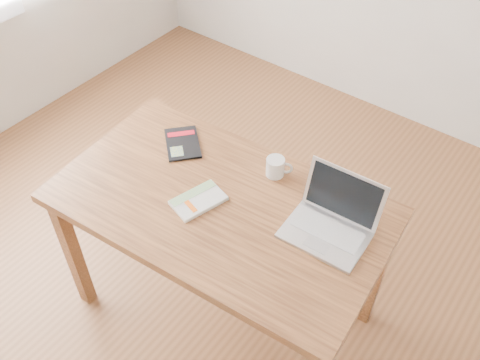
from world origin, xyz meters
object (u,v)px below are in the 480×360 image
Objects in this scene: black_guidebook at (183,143)px; laptop at (332,220)px; desk at (221,217)px; white_guidebook at (198,201)px; coffee_mug at (276,167)px.

laptop is (0.74, -0.02, 0.04)m from black_guidebook.
desk is 5.95× the size of white_guidebook.
laptop is (0.40, 0.14, 0.13)m from desk.
black_guidebook reaches higher than desk.
laptop reaches higher than black_guidebook.
laptop is at bearing 38.35° from white_guidebook.
white_guidebook is 2.20× the size of coffee_mug.
laptop reaches higher than coffee_mug.
desk is at bearing -136.22° from coffee_mug.
laptop is 3.03× the size of coffee_mug.
white_guidebook reaches higher than desk.
white_guidebook is at bearing -161.00° from laptop.
white_guidebook is at bearing -146.57° from desk.
laptop is at bearing -50.05° from black_guidebook.
coffee_mug is at bearing 67.04° from desk.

